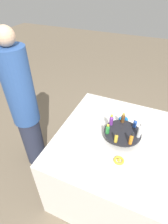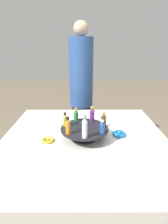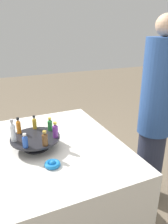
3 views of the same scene
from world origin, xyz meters
The scene contains 12 objects.
party_table centered at (0.00, 0.00, 0.38)m, with size 1.08×1.08×0.76m.
display_stand centered at (0.00, 0.00, 0.81)m, with size 0.31×0.31×0.08m.
bottle_brown centered at (0.03, -0.12, 0.88)m, with size 0.03×0.03×0.09m.
bottle_purple centered at (0.12, -0.05, 0.88)m, with size 0.03×0.03×0.10m.
bottle_green centered at (0.11, 0.06, 0.87)m, with size 0.03×0.03×0.09m.
bottle_gold centered at (0.02, 0.12, 0.88)m, with size 0.03×0.03×0.09m.
bottle_orange centered at (-0.08, 0.10, 0.88)m, with size 0.03×0.03×0.11m.
bottle_clear centered at (-0.13, 0.00, 0.90)m, with size 0.03×0.03×0.14m.
bottle_blue centered at (-0.08, -0.10, 0.87)m, with size 0.03×0.03×0.09m.
ribbon_bow_blue centered at (0.04, -0.23, 0.77)m, with size 0.09×0.09×0.03m.
ribbon_bow_gold centered at (-0.04, 0.23, 0.77)m, with size 0.08×0.08×0.02m.
person_figure centered at (0.98, 0.03, 0.79)m, with size 0.27×0.27×1.56m.
Camera 3 is at (-0.21, -1.23, 1.47)m, focal length 35.00 mm.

